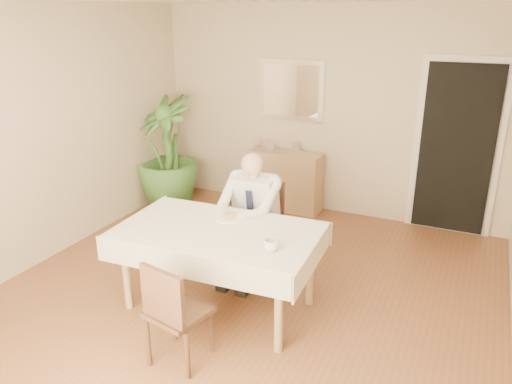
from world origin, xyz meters
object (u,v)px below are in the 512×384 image
at_px(chair_near, 172,310).
at_px(coffee_mug, 271,245).
at_px(dining_table, 218,238).
at_px(seated_man, 248,212).
at_px(sideboard, 285,180).
at_px(potted_palm, 167,152).
at_px(chair_far, 260,219).

bearing_deg(chair_near, coffee_mug, 64.34).
xyz_separation_m(dining_table, chair_near, (0.08, -0.83, -0.20)).
height_order(seated_man, sideboard, seated_man).
bearing_deg(seated_man, potted_palm, 144.57).
height_order(coffee_mug, potted_palm, potted_palm).
bearing_deg(coffee_mug, sideboard, 109.37).
relative_size(sideboard, potted_palm, 0.65).
height_order(seated_man, potted_palm, potted_palm).
distance_m(dining_table, sideboard, 2.49).
distance_m(coffee_mug, sideboard, 2.83).
bearing_deg(chair_far, sideboard, 101.65).
bearing_deg(sideboard, dining_table, -77.96).
height_order(dining_table, potted_palm, potted_palm).
relative_size(chair_far, chair_near, 1.06).
bearing_deg(potted_palm, dining_table, -46.08).
bearing_deg(seated_man, chair_far, 90.00).
height_order(seated_man, coffee_mug, seated_man).
relative_size(chair_near, seated_man, 0.68).
bearing_deg(chair_far, potted_palm, 150.05).
bearing_deg(chair_near, sideboard, 109.32).
xyz_separation_m(chair_near, seated_man, (-0.08, 1.43, 0.22)).
xyz_separation_m(chair_far, potted_palm, (-1.82, 1.00, 0.24)).
bearing_deg(chair_near, chair_far, 104.48).
bearing_deg(potted_palm, chair_far, -28.96).
bearing_deg(potted_palm, sideboard, 21.14).
distance_m(chair_far, coffee_mug, 1.25).
relative_size(coffee_mug, sideboard, 0.12).
bearing_deg(sideboard, chair_far, -73.50).
relative_size(dining_table, chair_near, 2.09).
xyz_separation_m(chair_far, chair_near, (0.08, -1.72, -0.03)).
relative_size(coffee_mug, potted_palm, 0.08).
height_order(chair_near, potted_palm, potted_palm).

